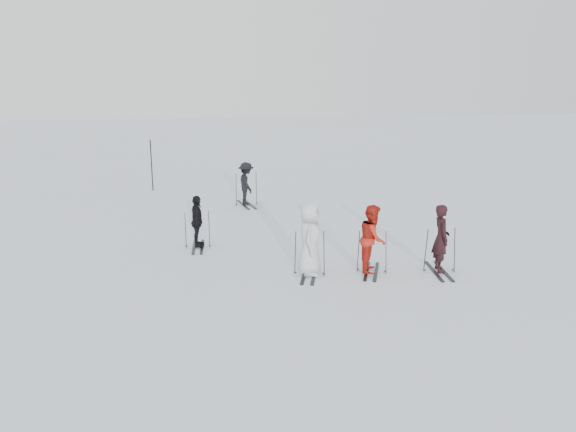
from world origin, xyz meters
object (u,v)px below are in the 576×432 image
object	(u,v)px
skier_near_dark	(441,239)
skier_uphill_far	(246,184)
skier_grey	(310,240)
skier_red	(373,239)
skier_uphill_left	(197,222)
piste_marker	(152,165)

from	to	relation	value
skier_near_dark	skier_uphill_far	distance (m)	9.73
skier_grey	skier_uphill_far	bearing A→B (deg)	21.75
skier_red	skier_uphill_far	size ratio (longest dim) A/B	1.04
skier_uphill_left	piste_marker	distance (m)	9.46
skier_red	skier_grey	world-z (taller)	skier_grey
skier_red	skier_uphill_far	world-z (taller)	skier_red
skier_grey	skier_uphill_left	world-z (taller)	skier_grey
skier_grey	piste_marker	distance (m)	13.03
skier_uphill_left	skier_near_dark	bearing A→B (deg)	-114.79
piste_marker	skier_grey	bearing A→B (deg)	-70.39
skier_grey	skier_uphill_far	distance (m)	8.51
skier_near_dark	skier_grey	bearing A→B (deg)	92.35
skier_near_dark	skier_grey	xyz separation A→B (m)	(-3.35, 0.41, 0.06)
skier_uphill_left	skier_uphill_far	distance (m)	5.91
skier_near_dark	skier_grey	distance (m)	3.37
skier_near_dark	skier_red	distance (m)	1.75
skier_grey	skier_uphill_left	size ratio (longest dim) A/B	1.21
skier_uphill_far	skier_near_dark	bearing A→B (deg)	-163.98
skier_red	skier_uphill_far	distance (m)	8.87
skier_red	skier_grey	bearing A→B (deg)	109.01
skier_uphill_far	piste_marker	xyz separation A→B (m)	(-3.78, 3.78, 0.30)
skier_red	skier_uphill_left	world-z (taller)	skier_red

